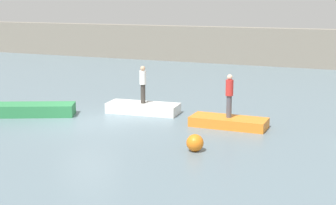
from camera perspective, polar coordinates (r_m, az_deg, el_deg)
name	(u,v)px	position (r m, az deg, el deg)	size (l,w,h in m)	color
ground_plane	(89,123)	(21.89, -9.06, -2.31)	(120.00, 120.00, 0.00)	slate
embankment_wall	(233,45)	(41.78, 7.48, 6.51)	(80.00, 1.20, 3.02)	gray
rowboat_green	(31,110)	(23.76, -15.40, -0.80)	(3.91, 1.20, 0.54)	#2D7F47
rowboat_white	(143,108)	(23.44, -2.87, -0.64)	(3.38, 1.26, 0.47)	white
rowboat_orange	(229,122)	(21.04, 6.97, -2.25)	(3.20, 1.27, 0.41)	orange
person_red_shirt	(229,94)	(20.78, 7.05, 1.02)	(0.32, 0.32, 1.82)	#4C4C56
person_white_shirt	(143,83)	(23.21, -2.90, 2.30)	(0.32, 0.32, 1.77)	#38332D
mooring_buoy	(195,143)	(17.58, 3.11, -4.64)	(0.62, 0.62, 0.62)	orange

